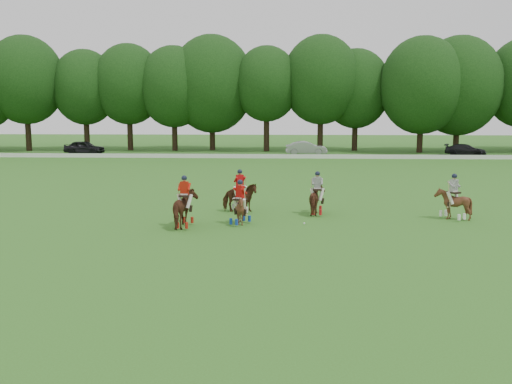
{
  "coord_description": "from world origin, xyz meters",
  "views": [
    {
      "loc": [
        2.02,
        -22.99,
        5.48
      ],
      "look_at": [
        0.74,
        4.2,
        1.4
      ],
      "focal_mm": 40.0,
      "sensor_mm": 36.0,
      "label": 1
    }
  ],
  "objects_px": {
    "car_left": "(84,147)",
    "polo_stripe_a": "(317,199)",
    "polo_red_b": "(240,197)",
    "car_mid": "(306,148)",
    "polo_red_c": "(240,209)",
    "polo_stripe_b": "(453,203)",
    "car_right": "(466,150)",
    "polo_red_a": "(185,208)",
    "polo_ball": "(304,223)"
  },
  "relations": [
    {
      "from": "polo_stripe_b",
      "to": "polo_ball",
      "type": "bearing_deg",
      "value": -168.1
    },
    {
      "from": "car_left",
      "to": "polo_stripe_a",
      "type": "distance_m",
      "value": 44.29
    },
    {
      "from": "car_mid",
      "to": "polo_stripe_a",
      "type": "bearing_deg",
      "value": 177.19
    },
    {
      "from": "car_right",
      "to": "polo_red_a",
      "type": "height_order",
      "value": "polo_red_a"
    },
    {
      "from": "car_mid",
      "to": "polo_red_b",
      "type": "relative_size",
      "value": 2.09
    },
    {
      "from": "polo_red_a",
      "to": "polo_stripe_b",
      "type": "height_order",
      "value": "polo_red_a"
    },
    {
      "from": "polo_red_b",
      "to": "polo_stripe_a",
      "type": "relative_size",
      "value": 1.02
    },
    {
      "from": "car_right",
      "to": "polo_red_c",
      "type": "xyz_separation_m",
      "value": [
        -22.64,
        -39.32,
        0.09
      ]
    },
    {
      "from": "polo_stripe_b",
      "to": "car_right",
      "type": "bearing_deg",
      "value": 71.86
    },
    {
      "from": "car_left",
      "to": "polo_red_b",
      "type": "height_order",
      "value": "polo_red_b"
    },
    {
      "from": "polo_red_a",
      "to": "polo_ball",
      "type": "distance_m",
      "value": 5.63
    },
    {
      "from": "car_left",
      "to": "polo_red_c",
      "type": "distance_m",
      "value": 44.67
    },
    {
      "from": "polo_red_a",
      "to": "polo_stripe_b",
      "type": "distance_m",
      "value": 13.05
    },
    {
      "from": "car_mid",
      "to": "polo_red_c",
      "type": "distance_m",
      "value": 39.59
    },
    {
      "from": "polo_red_a",
      "to": "car_mid",
      "type": "bearing_deg",
      "value": 79.9
    },
    {
      "from": "car_left",
      "to": "car_right",
      "type": "height_order",
      "value": "car_left"
    },
    {
      "from": "car_left",
      "to": "car_right",
      "type": "bearing_deg",
      "value": -84.93
    },
    {
      "from": "polo_red_c",
      "to": "polo_ball",
      "type": "bearing_deg",
      "value": 3.68
    },
    {
      "from": "polo_stripe_a",
      "to": "polo_red_a",
      "type": "bearing_deg",
      "value": -151.09
    },
    {
      "from": "polo_ball",
      "to": "polo_red_b",
      "type": "bearing_deg",
      "value": 137.87
    },
    {
      "from": "polo_ball",
      "to": "polo_stripe_b",
      "type": "bearing_deg",
      "value": 11.9
    },
    {
      "from": "car_mid",
      "to": "polo_red_c",
      "type": "bearing_deg",
      "value": 171.86
    },
    {
      "from": "polo_red_c",
      "to": "polo_red_b",
      "type": "bearing_deg",
      "value": 94.62
    },
    {
      "from": "car_left",
      "to": "polo_ball",
      "type": "bearing_deg",
      "value": -143.19
    },
    {
      "from": "polo_red_c",
      "to": "polo_stripe_b",
      "type": "relative_size",
      "value": 0.94
    },
    {
      "from": "car_mid",
      "to": "polo_ball",
      "type": "distance_m",
      "value": 39.17
    },
    {
      "from": "polo_red_c",
      "to": "polo_ball",
      "type": "height_order",
      "value": "polo_red_c"
    },
    {
      "from": "car_mid",
      "to": "polo_stripe_a",
      "type": "relative_size",
      "value": 2.12
    },
    {
      "from": "car_left",
      "to": "polo_stripe_b",
      "type": "relative_size",
      "value": 2.05
    },
    {
      "from": "car_mid",
      "to": "polo_red_a",
      "type": "bearing_deg",
      "value": 168.49
    },
    {
      "from": "polo_stripe_a",
      "to": "polo_red_c",
      "type": "bearing_deg",
      "value": -143.99
    },
    {
      "from": "car_left",
      "to": "car_mid",
      "type": "height_order",
      "value": "car_left"
    },
    {
      "from": "polo_red_a",
      "to": "polo_red_c",
      "type": "height_order",
      "value": "polo_red_a"
    },
    {
      "from": "polo_red_b",
      "to": "polo_stripe_b",
      "type": "distance_m",
      "value": 10.67
    },
    {
      "from": "polo_stripe_a",
      "to": "car_mid",
      "type": "bearing_deg",
      "value": 88.59
    },
    {
      "from": "car_right",
      "to": "car_mid",
      "type": "bearing_deg",
      "value": 114.8
    },
    {
      "from": "car_mid",
      "to": "polo_stripe_b",
      "type": "height_order",
      "value": "polo_stripe_b"
    },
    {
      "from": "polo_ball",
      "to": "car_mid",
      "type": "bearing_deg",
      "value": 87.6
    },
    {
      "from": "polo_stripe_a",
      "to": "polo_stripe_b",
      "type": "height_order",
      "value": "polo_stripe_b"
    },
    {
      "from": "car_right",
      "to": "polo_stripe_a",
      "type": "xyz_separation_m",
      "value": [
        -18.89,
        -36.6,
        0.15
      ]
    },
    {
      "from": "car_mid",
      "to": "polo_red_c",
      "type": "height_order",
      "value": "polo_red_c"
    },
    {
      "from": "car_left",
      "to": "car_mid",
      "type": "xyz_separation_m",
      "value": [
        25.84,
        0.0,
        -0.01
      ]
    },
    {
      "from": "car_left",
      "to": "polo_stripe_b",
      "type": "xyz_separation_m",
      "value": [
        31.52,
        -37.58,
        0.02
      ]
    },
    {
      "from": "car_left",
      "to": "polo_red_a",
      "type": "relative_size",
      "value": 1.93
    },
    {
      "from": "polo_stripe_b",
      "to": "polo_ball",
      "type": "relative_size",
      "value": 25.13
    },
    {
      "from": "polo_red_c",
      "to": "polo_red_a",
      "type": "bearing_deg",
      "value": -163.83
    },
    {
      "from": "polo_red_c",
      "to": "polo_stripe_a",
      "type": "relative_size",
      "value": 0.95
    },
    {
      "from": "polo_red_c",
      "to": "car_mid",
      "type": "bearing_deg",
      "value": 83.26
    },
    {
      "from": "polo_red_a",
      "to": "polo_ball",
      "type": "relative_size",
      "value": 26.62
    },
    {
      "from": "polo_red_b",
      "to": "car_right",
      "type": "bearing_deg",
      "value": 57.68
    }
  ]
}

